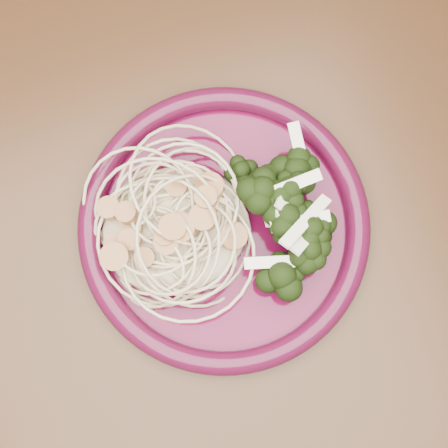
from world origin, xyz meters
name	(u,v)px	position (x,y,z in m)	size (l,w,h in m)	color
dining_table	(238,200)	(0.00, 0.00, 0.65)	(1.20, 0.80, 0.75)	#472814
dinner_plate	(224,226)	(-0.03, -0.04, 0.76)	(0.33, 0.33, 0.02)	#4F0725
spaghetti_pile	(175,227)	(-0.07, -0.03, 0.77)	(0.14, 0.12, 0.03)	beige
scallop_cluster	(171,219)	(-0.07, -0.03, 0.81)	(0.12, 0.12, 0.04)	#BC814A
broccoli_pile	(285,218)	(0.02, -0.06, 0.78)	(0.09, 0.14, 0.05)	black
onion_garnish	(289,211)	(0.02, -0.06, 0.81)	(0.06, 0.09, 0.05)	white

